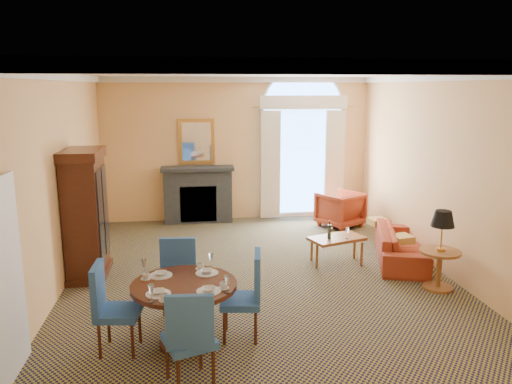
{
  "coord_description": "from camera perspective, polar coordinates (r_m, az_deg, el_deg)",
  "views": [
    {
      "loc": [
        -1.07,
        -7.42,
        2.99
      ],
      "look_at": [
        0.0,
        0.5,
        1.3
      ],
      "focal_mm": 35.0,
      "sensor_mm": 36.0,
      "label": 1
    }
  ],
  "objects": [
    {
      "name": "ground",
      "position": [
        8.07,
        0.48,
        -9.8
      ],
      "size": [
        7.5,
        7.5,
        0.0
      ],
      "primitive_type": "plane",
      "color": "#15133C",
      "rests_on": "ground"
    },
    {
      "name": "room_envelope",
      "position": [
        8.17,
        -0.34,
        8.57
      ],
      "size": [
        6.04,
        7.52,
        3.45
      ],
      "color": "#FFC479",
      "rests_on": "ground"
    },
    {
      "name": "armoire",
      "position": [
        8.34,
        -18.88,
        -2.62
      ],
      "size": [
        0.59,
        1.04,
        2.05
      ],
      "color": "#36170C",
      "rests_on": "ground"
    },
    {
      "name": "dining_table",
      "position": [
        5.97,
        -8.18,
        -12.08
      ],
      "size": [
        1.23,
        1.23,
        0.97
      ],
      "color": "#36170C",
      "rests_on": "ground"
    },
    {
      "name": "dining_chair_north",
      "position": [
        6.66,
        -8.77,
        -9.22
      ],
      "size": [
        0.56,
        0.56,
        1.06
      ],
      "rotation": [
        0.0,
        0.0,
        3.37
      ],
      "color": "#255193",
      "rests_on": "ground"
    },
    {
      "name": "dining_chair_south",
      "position": [
        5.16,
        -7.59,
        -15.76
      ],
      "size": [
        0.6,
        0.6,
        1.06
      ],
      "rotation": [
        0.0,
        0.0,
        0.33
      ],
      "color": "#255193",
      "rests_on": "ground"
    },
    {
      "name": "dining_chair_east",
      "position": [
        6.1,
        -0.85,
        -11.12
      ],
      "size": [
        0.55,
        0.53,
        1.06
      ],
      "rotation": [
        0.0,
        0.0,
        1.44
      ],
      "color": "#255193",
      "rests_on": "ground"
    },
    {
      "name": "dining_chair_west",
      "position": [
        6.01,
        -16.46,
        -12.01
      ],
      "size": [
        0.52,
        0.52,
        1.06
      ],
      "rotation": [
        0.0,
        0.0,
        -1.7
      ],
      "color": "#255193",
      "rests_on": "ground"
    },
    {
      "name": "sofa",
      "position": [
        9.1,
        16.22,
        -5.84
      ],
      "size": [
        1.31,
        2.09,
        0.57
      ],
      "primitive_type": "imported",
      "rotation": [
        0.0,
        0.0,
        1.27
      ],
      "color": "#A2371D",
      "rests_on": "ground"
    },
    {
      "name": "armchair",
      "position": [
        10.99,
        9.57,
        -1.95
      ],
      "size": [
        1.13,
        1.14,
        0.76
      ],
      "primitive_type": "imported",
      "rotation": [
        0.0,
        0.0,
        3.69
      ],
      "color": "#A2371D",
      "rests_on": "ground"
    },
    {
      "name": "coffee_table",
      "position": [
        8.69,
        9.19,
        -5.36
      ],
      "size": [
        1.04,
        0.78,
        0.77
      ],
      "rotation": [
        0.0,
        0.0,
        0.33
      ],
      "color": "brown",
      "rests_on": "ground"
    },
    {
      "name": "side_table",
      "position": [
        7.91,
        20.41,
        -5.26
      ],
      "size": [
        0.6,
        0.6,
        1.19
      ],
      "color": "brown",
      "rests_on": "ground"
    }
  ]
}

